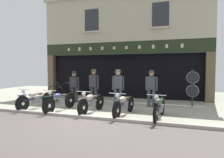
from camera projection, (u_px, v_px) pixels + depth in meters
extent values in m
cube|color=#9D9C8A|center=(120.00, 99.00, 11.86)|extent=(22.06, 10.00, 0.08)
cube|color=#A59D95|center=(80.00, 117.00, 7.21)|extent=(22.06, 0.16, 0.18)
cube|color=black|center=(129.00, 75.00, 13.96)|extent=(9.25, 4.00, 2.60)
cube|color=brown|center=(52.00, 75.00, 13.51)|extent=(0.44, 0.36, 2.60)
cube|color=brown|center=(210.00, 77.00, 10.40)|extent=(0.44, 0.36, 2.60)
cube|color=#23282D|center=(123.00, 74.00, 12.30)|extent=(8.85, 0.03, 2.18)
cube|color=black|center=(121.00, 48.00, 11.80)|extent=(10.06, 0.24, 0.70)
cube|color=#C6B789|center=(69.00, 49.00, 12.77)|extent=(0.14, 0.03, 0.17)
cube|color=#C6B789|center=(79.00, 49.00, 12.53)|extent=(0.14, 0.03, 0.21)
cube|color=#C6B789|center=(91.00, 49.00, 12.28)|extent=(0.14, 0.03, 0.19)
cube|color=#C6B789|center=(102.00, 48.00, 12.03)|extent=(0.14, 0.03, 0.21)
cube|color=#C6B789|center=(114.00, 48.00, 11.79)|extent=(0.14, 0.03, 0.17)
cube|color=#C6B789|center=(126.00, 47.00, 11.55)|extent=(0.14, 0.03, 0.17)
cube|color=#C6B789|center=(139.00, 47.00, 11.31)|extent=(0.14, 0.03, 0.19)
cube|color=#C6B789|center=(153.00, 47.00, 11.06)|extent=(0.14, 0.03, 0.21)
cube|color=#C6B789|center=(167.00, 46.00, 10.83)|extent=(0.14, 0.03, 0.20)
cube|color=#C6B789|center=(182.00, 46.00, 10.57)|extent=(0.14, 0.03, 0.21)
cube|color=#AAA68D|center=(121.00, 19.00, 11.78)|extent=(10.06, 0.40, 2.73)
cube|color=#23282D|center=(92.00, 20.00, 12.16)|extent=(0.90, 0.02, 1.30)
cube|color=#AAA68D|center=(91.00, 32.00, 12.17)|extent=(1.10, 0.12, 0.10)
cube|color=#23282D|center=(160.00, 14.00, 10.85)|extent=(0.90, 0.02, 1.30)
cube|color=#AAA68D|center=(160.00, 27.00, 10.85)|extent=(1.10, 0.12, 0.10)
cylinder|color=black|center=(22.00, 104.00, 8.22)|extent=(0.17, 0.65, 0.64)
cylinder|color=silver|center=(22.00, 104.00, 8.22)|extent=(0.12, 0.16, 0.14)
cylinder|color=black|center=(48.00, 99.00, 9.45)|extent=(0.18, 0.65, 0.64)
cylinder|color=silver|center=(48.00, 99.00, 9.45)|extent=(0.13, 0.16, 0.14)
cube|color=#272A4F|center=(36.00, 98.00, 8.83)|extent=(0.27, 1.27, 0.07)
cube|color=slate|center=(36.00, 100.00, 8.83)|extent=(0.25, 0.35, 0.26)
ellipsoid|color=#ACA18F|center=(33.00, 94.00, 8.67)|extent=(0.29, 0.49, 0.20)
ellipsoid|color=#38281E|center=(40.00, 94.00, 9.04)|extent=(0.24, 0.33, 0.10)
cube|color=#272A4F|center=(22.00, 95.00, 8.21)|extent=(0.15, 0.37, 0.04)
sphere|color=silver|center=(23.00, 91.00, 8.25)|extent=(0.15, 0.15, 0.15)
cylinder|color=silver|center=(23.00, 89.00, 8.24)|extent=(0.62, 0.12, 0.02)
cylinder|color=silver|center=(23.00, 97.00, 8.24)|extent=(0.08, 0.27, 0.61)
cylinder|color=black|center=(49.00, 106.00, 7.70)|extent=(0.13, 0.68, 0.68)
cylinder|color=silver|center=(49.00, 106.00, 7.70)|extent=(0.11, 0.16, 0.15)
cylinder|color=black|center=(70.00, 100.00, 8.96)|extent=(0.14, 0.68, 0.68)
cylinder|color=silver|center=(70.00, 100.00, 8.96)|extent=(0.12, 0.16, 0.15)
cube|color=#133926|center=(60.00, 100.00, 8.32)|extent=(0.17, 1.27, 0.07)
cube|color=slate|center=(60.00, 102.00, 8.33)|extent=(0.23, 0.34, 0.26)
ellipsoid|color=navy|center=(57.00, 96.00, 8.16)|extent=(0.26, 0.48, 0.20)
ellipsoid|color=#38281E|center=(64.00, 95.00, 8.54)|extent=(0.22, 0.32, 0.10)
cube|color=#133926|center=(49.00, 96.00, 7.68)|extent=(0.13, 0.37, 0.04)
sphere|color=silver|center=(50.00, 93.00, 7.73)|extent=(0.15, 0.15, 0.15)
cylinder|color=silver|center=(50.00, 90.00, 7.72)|extent=(0.62, 0.08, 0.02)
cylinder|color=silver|center=(49.00, 98.00, 7.72)|extent=(0.06, 0.29, 0.60)
cylinder|color=black|center=(83.00, 107.00, 7.41)|extent=(0.13, 0.66, 0.65)
cylinder|color=silver|center=(83.00, 107.00, 7.41)|extent=(0.11, 0.15, 0.14)
cylinder|color=black|center=(99.00, 102.00, 8.59)|extent=(0.14, 0.66, 0.65)
cylinder|color=silver|center=(99.00, 102.00, 8.59)|extent=(0.12, 0.15, 0.14)
cube|color=gray|center=(92.00, 102.00, 7.99)|extent=(0.18, 1.20, 0.07)
cube|color=slate|center=(92.00, 103.00, 7.99)|extent=(0.23, 0.34, 0.26)
ellipsoid|color=#AD9A8D|center=(90.00, 97.00, 7.84)|extent=(0.26, 0.48, 0.20)
ellipsoid|color=#38281E|center=(95.00, 96.00, 8.19)|extent=(0.23, 0.32, 0.10)
cube|color=gray|center=(83.00, 98.00, 7.39)|extent=(0.13, 0.37, 0.04)
sphere|color=silver|center=(84.00, 94.00, 7.43)|extent=(0.15, 0.15, 0.15)
cylinder|color=silver|center=(84.00, 92.00, 7.43)|extent=(0.62, 0.08, 0.02)
cylinder|color=silver|center=(83.00, 100.00, 7.43)|extent=(0.06, 0.29, 0.60)
cylinder|color=black|center=(117.00, 111.00, 6.90)|extent=(0.13, 0.65, 0.64)
cylinder|color=silver|center=(117.00, 111.00, 6.90)|extent=(0.11, 0.15, 0.14)
cylinder|color=black|center=(130.00, 104.00, 8.19)|extent=(0.14, 0.65, 0.64)
cylinder|color=silver|center=(130.00, 104.00, 8.19)|extent=(0.12, 0.15, 0.14)
cube|color=#2A3147|center=(124.00, 104.00, 7.54)|extent=(0.20, 1.31, 0.07)
cube|color=slate|center=(124.00, 106.00, 7.55)|extent=(0.23, 0.34, 0.26)
ellipsoid|color=tan|center=(122.00, 99.00, 7.38)|extent=(0.26, 0.48, 0.20)
ellipsoid|color=#38281E|center=(127.00, 98.00, 7.76)|extent=(0.23, 0.32, 0.10)
cube|color=#2A3147|center=(117.00, 101.00, 6.88)|extent=(0.13, 0.37, 0.04)
sphere|color=silver|center=(117.00, 96.00, 6.93)|extent=(0.15, 0.15, 0.15)
cylinder|color=silver|center=(117.00, 94.00, 6.93)|extent=(0.62, 0.08, 0.02)
cylinder|color=silver|center=(117.00, 102.00, 6.92)|extent=(0.06, 0.25, 0.62)
cylinder|color=black|center=(156.00, 113.00, 6.40)|extent=(0.11, 0.68, 0.67)
cylinder|color=silver|center=(156.00, 113.00, 6.40)|extent=(0.11, 0.15, 0.15)
cylinder|color=black|center=(162.00, 106.00, 7.68)|extent=(0.12, 0.68, 0.67)
cylinder|color=silver|center=(162.00, 106.00, 7.68)|extent=(0.12, 0.15, 0.15)
cube|color=black|center=(159.00, 106.00, 7.03)|extent=(0.15, 1.27, 0.07)
cube|color=slate|center=(159.00, 108.00, 7.03)|extent=(0.22, 0.33, 0.26)
ellipsoid|color=#2B512F|center=(159.00, 101.00, 6.87)|extent=(0.25, 0.47, 0.20)
ellipsoid|color=#38281E|center=(161.00, 100.00, 7.25)|extent=(0.22, 0.31, 0.10)
cube|color=black|center=(156.00, 102.00, 6.38)|extent=(0.12, 0.37, 0.04)
sphere|color=silver|center=(156.00, 98.00, 6.43)|extent=(0.15, 0.15, 0.15)
cylinder|color=silver|center=(156.00, 95.00, 6.42)|extent=(0.62, 0.06, 0.02)
cylinder|color=silver|center=(156.00, 104.00, 6.42)|extent=(0.05, 0.24, 0.62)
cylinder|color=#2D2D33|center=(76.00, 94.00, 10.44)|extent=(0.15, 0.15, 0.80)
cylinder|color=#2D2D33|center=(73.00, 94.00, 10.52)|extent=(0.15, 0.15, 0.80)
cube|color=#2D2D33|center=(74.00, 82.00, 10.45)|extent=(0.39, 0.24, 0.55)
cube|color=white|center=(75.00, 81.00, 10.55)|extent=(0.14, 0.03, 0.31)
cube|color=brown|center=(76.00, 81.00, 10.56)|extent=(0.05, 0.01, 0.28)
cylinder|color=#2D2D33|center=(78.00, 84.00, 10.37)|extent=(0.09, 0.09, 0.66)
cylinder|color=#2D2D33|center=(70.00, 84.00, 10.54)|extent=(0.09, 0.09, 0.66)
sphere|color=tan|center=(74.00, 75.00, 10.43)|extent=(0.20, 0.20, 0.20)
cylinder|color=#332D28|center=(74.00, 73.00, 10.42)|extent=(0.34, 0.34, 0.01)
cylinder|color=#332D28|center=(74.00, 72.00, 10.42)|extent=(0.21, 0.21, 0.11)
cylinder|color=#2D2D33|center=(96.00, 96.00, 9.67)|extent=(0.15, 0.15, 0.89)
cylinder|color=#2D2D33|center=(92.00, 95.00, 9.79)|extent=(0.15, 0.15, 0.89)
cube|color=#2D2D33|center=(94.00, 81.00, 9.69)|extent=(0.42, 0.30, 0.58)
cube|color=silver|center=(95.00, 79.00, 9.78)|extent=(0.14, 0.05, 0.33)
cube|color=maroon|center=(95.00, 80.00, 9.79)|extent=(0.05, 0.02, 0.30)
cylinder|color=#2D2D33|center=(98.00, 82.00, 9.57)|extent=(0.09, 0.09, 0.64)
cylinder|color=#2D2D33|center=(90.00, 82.00, 9.81)|extent=(0.09, 0.09, 0.64)
sphere|color=#9E7A5B|center=(94.00, 72.00, 9.67)|extent=(0.20, 0.20, 0.20)
cylinder|color=#4C4238|center=(94.00, 71.00, 9.66)|extent=(0.34, 0.34, 0.01)
cylinder|color=#4C4238|center=(94.00, 70.00, 9.66)|extent=(0.21, 0.21, 0.11)
cylinder|color=#3D424C|center=(120.00, 97.00, 9.37)|extent=(0.15, 0.15, 0.85)
cylinder|color=#3D424C|center=(116.00, 97.00, 9.39)|extent=(0.15, 0.15, 0.85)
cube|color=#3D424C|center=(118.00, 82.00, 9.34)|extent=(0.42, 0.30, 0.60)
cube|color=silver|center=(118.00, 80.00, 9.45)|extent=(0.14, 0.05, 0.33)
cube|color=brown|center=(118.00, 81.00, 9.47)|extent=(0.05, 0.02, 0.31)
cylinder|color=#3D424C|center=(123.00, 83.00, 9.32)|extent=(0.09, 0.09, 0.63)
cylinder|color=#3D424C|center=(113.00, 83.00, 9.37)|extent=(0.09, 0.09, 0.63)
sphere|color=beige|center=(118.00, 73.00, 9.32)|extent=(0.20, 0.20, 0.20)
cylinder|color=#7F705B|center=(118.00, 72.00, 9.32)|extent=(0.35, 0.35, 0.01)
cylinder|color=#7F705B|center=(118.00, 71.00, 9.31)|extent=(0.21, 0.21, 0.11)
cylinder|color=#3D424C|center=(154.00, 98.00, 9.17)|extent=(0.15, 0.15, 0.83)
cylinder|color=#3D424C|center=(149.00, 98.00, 9.26)|extent=(0.15, 0.15, 0.83)
cube|color=#3D424C|center=(151.00, 83.00, 9.18)|extent=(0.41, 0.27, 0.59)
cube|color=silver|center=(152.00, 81.00, 9.28)|extent=(0.14, 0.04, 0.33)
cube|color=black|center=(152.00, 81.00, 9.29)|extent=(0.05, 0.02, 0.31)
cylinder|color=#3D424C|center=(157.00, 84.00, 9.07)|extent=(0.09, 0.09, 0.60)
cylinder|color=#3D424C|center=(146.00, 84.00, 9.28)|extent=(0.09, 0.09, 0.60)
sphere|color=tan|center=(152.00, 74.00, 9.15)|extent=(0.20, 0.20, 0.20)
cylinder|color=#4C4238|center=(152.00, 73.00, 9.15)|extent=(0.35, 0.35, 0.01)
cylinder|color=#4C4238|center=(152.00, 71.00, 9.15)|extent=(0.21, 0.21, 0.11)
cylinder|color=#232328|center=(192.00, 88.00, 9.30)|extent=(0.06, 0.06, 1.71)
cylinder|color=black|center=(193.00, 78.00, 9.26)|extent=(0.54, 0.03, 0.54)
torus|color=beige|center=(193.00, 78.00, 9.27)|extent=(0.56, 0.04, 0.56)
cylinder|color=black|center=(192.00, 91.00, 9.29)|extent=(0.54, 0.03, 0.54)
torus|color=silver|center=(192.00, 91.00, 9.31)|extent=(0.56, 0.04, 0.56)
cube|color=silver|center=(96.00, 66.00, 12.68)|extent=(0.72, 0.02, 1.10)
cube|color=#1E3323|center=(96.00, 59.00, 12.64)|extent=(0.72, 0.01, 0.20)
cube|color=silver|center=(83.00, 68.00, 12.99)|extent=(0.65, 0.02, 1.07)
cube|color=#232328|center=(82.00, 62.00, 12.95)|extent=(0.65, 0.01, 0.20)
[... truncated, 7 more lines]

